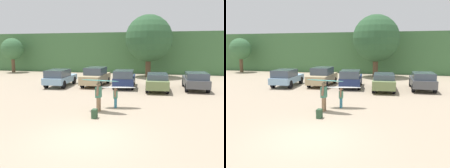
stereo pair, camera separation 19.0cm
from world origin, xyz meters
TOP-DOWN VIEW (x-y plane):
  - ground_plane at (0.00, 0.00)m, footprint 120.00×120.00m
  - hillside_ridge at (0.00, 29.53)m, footprint 108.00×12.00m
  - tree_center_left at (-18.41, 21.27)m, footprint 3.00×3.00m
  - tree_center_right at (0.76, 20.28)m, footprint 5.51×5.51m
  - parked_car_sky_blue at (-6.46, 11.29)m, footprint 2.04×4.40m
  - parked_car_tan at (-3.41, 12.45)m, footprint 1.80×4.50m
  - parked_car_navy at (-0.63, 11.89)m, footprint 2.13×4.32m
  - parked_car_olive_green at (2.21, 11.26)m, footprint 1.97×4.74m
  - parked_car_dark_gray at (5.30, 12.15)m, footprint 1.87×4.36m
  - person_adult at (-0.64, 3.94)m, footprint 0.31×0.68m
  - person_child at (0.11, 4.87)m, footprint 0.23×0.48m
  - surfboard_teal at (-0.55, 3.84)m, footprint 2.20×0.85m
  - surfboard_white at (0.22, 4.92)m, footprint 2.17×0.95m
  - backpack_dropped at (-0.47, 2.60)m, footprint 0.24×0.34m

SIDE VIEW (x-z plane):
  - ground_plane at x=0.00m, z-range 0.00..0.00m
  - backpack_dropped at x=-0.47m, z-range 0.00..0.45m
  - person_child at x=0.11m, z-range 0.08..1.24m
  - parked_car_olive_green at x=2.21m, z-range 0.06..1.47m
  - parked_car_dark_gray at x=5.30m, z-range 0.05..1.55m
  - parked_car_navy at x=-0.63m, z-range 0.03..1.62m
  - parked_car_sky_blue at x=-6.46m, z-range 0.05..1.60m
  - parked_car_tan at x=-3.41m, z-range 0.01..1.70m
  - person_adult at x=-0.64m, z-range 0.10..1.70m
  - surfboard_white at x=0.22m, z-range 1.13..1.26m
  - surfboard_teal at x=-0.55m, z-range 1.63..1.79m
  - hillside_ridge at x=0.00m, z-range 0.00..5.57m
  - tree_center_left at x=-18.41m, z-range 0.88..5.71m
  - tree_center_right at x=0.76m, z-range 0.89..8.23m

